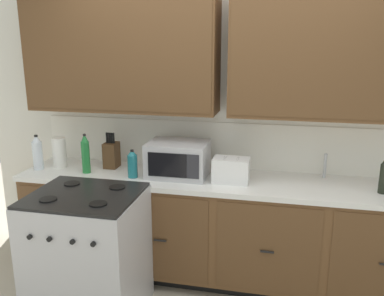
{
  "coord_description": "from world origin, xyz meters",
  "views": [
    {
      "loc": [
        0.46,
        -2.77,
        1.97
      ],
      "look_at": [
        -0.22,
        0.27,
        1.15
      ],
      "focal_mm": 38.26,
      "sensor_mm": 36.0,
      "label": 1
    }
  ],
  "objects_px": {
    "bottle_clear": "(37,153)",
    "bottle_teal": "(132,164)",
    "bottle_green": "(86,154)",
    "knife_block": "(112,154)",
    "toaster": "(231,170)",
    "paper_towel_roll": "(59,152)",
    "microwave": "(178,159)",
    "bottle_dark": "(384,176)",
    "stove_range": "(88,254)"
  },
  "relations": [
    {
      "from": "toaster",
      "to": "bottle_clear",
      "type": "height_order",
      "value": "bottle_clear"
    },
    {
      "from": "stove_range",
      "to": "bottle_clear",
      "type": "xyz_separation_m",
      "value": [
        -0.7,
        0.55,
        0.58
      ]
    },
    {
      "from": "stove_range",
      "to": "bottle_teal",
      "type": "height_order",
      "value": "bottle_teal"
    },
    {
      "from": "knife_block",
      "to": "paper_towel_roll",
      "type": "xyz_separation_m",
      "value": [
        -0.45,
        -0.09,
        0.01
      ]
    },
    {
      "from": "paper_towel_roll",
      "to": "bottle_teal",
      "type": "relative_size",
      "value": 1.13
    },
    {
      "from": "paper_towel_roll",
      "to": "bottle_teal",
      "type": "xyz_separation_m",
      "value": [
        0.72,
        -0.13,
        -0.02
      ]
    },
    {
      "from": "toaster",
      "to": "bottle_dark",
      "type": "height_order",
      "value": "bottle_dark"
    },
    {
      "from": "microwave",
      "to": "bottle_clear",
      "type": "relative_size",
      "value": 1.59
    },
    {
      "from": "toaster",
      "to": "paper_towel_roll",
      "type": "distance_m",
      "value": 1.51
    },
    {
      "from": "bottle_clear",
      "to": "paper_towel_roll",
      "type": "bearing_deg",
      "value": 34.72
    },
    {
      "from": "stove_range",
      "to": "knife_block",
      "type": "bearing_deg",
      "value": 98.38
    },
    {
      "from": "stove_range",
      "to": "paper_towel_roll",
      "type": "distance_m",
      "value": 1.02
    },
    {
      "from": "bottle_teal",
      "to": "paper_towel_roll",
      "type": "bearing_deg",
      "value": 169.65
    },
    {
      "from": "microwave",
      "to": "knife_block",
      "type": "relative_size",
      "value": 1.55
    },
    {
      "from": "bottle_green",
      "to": "stove_range",
      "type": "bearing_deg",
      "value": -65.0
    },
    {
      "from": "knife_block",
      "to": "bottle_dark",
      "type": "distance_m",
      "value": 2.17
    },
    {
      "from": "microwave",
      "to": "bottle_teal",
      "type": "relative_size",
      "value": 2.09
    },
    {
      "from": "bottle_green",
      "to": "knife_block",
      "type": "bearing_deg",
      "value": 51.96
    },
    {
      "from": "stove_range",
      "to": "bottle_green",
      "type": "bearing_deg",
      "value": 115.0
    },
    {
      "from": "toaster",
      "to": "bottle_teal",
      "type": "relative_size",
      "value": 1.22
    },
    {
      "from": "toaster",
      "to": "bottle_teal",
      "type": "height_order",
      "value": "bottle_teal"
    },
    {
      "from": "toaster",
      "to": "bottle_green",
      "type": "xyz_separation_m",
      "value": [
        -1.21,
        -0.03,
        0.07
      ]
    },
    {
      "from": "knife_block",
      "to": "bottle_dark",
      "type": "xyz_separation_m",
      "value": [
        2.17,
        -0.16,
        0.02
      ]
    },
    {
      "from": "paper_towel_roll",
      "to": "bottle_clear",
      "type": "distance_m",
      "value": 0.18
    },
    {
      "from": "knife_block",
      "to": "bottle_dark",
      "type": "bearing_deg",
      "value": -4.27
    },
    {
      "from": "microwave",
      "to": "bottle_green",
      "type": "xyz_separation_m",
      "value": [
        -0.77,
        -0.09,
        0.02
      ]
    },
    {
      "from": "paper_towel_roll",
      "to": "bottle_green",
      "type": "bearing_deg",
      "value": -18.66
    },
    {
      "from": "bottle_clear",
      "to": "stove_range",
      "type": "bearing_deg",
      "value": -37.97
    },
    {
      "from": "toaster",
      "to": "bottle_dark",
      "type": "xyz_separation_m",
      "value": [
        1.11,
        -0.01,
        0.04
      ]
    },
    {
      "from": "knife_block",
      "to": "paper_towel_roll",
      "type": "height_order",
      "value": "knife_block"
    },
    {
      "from": "bottle_clear",
      "to": "bottle_teal",
      "type": "distance_m",
      "value": 0.87
    },
    {
      "from": "microwave",
      "to": "paper_towel_roll",
      "type": "xyz_separation_m",
      "value": [
        -1.07,
        0.01,
        -0.01
      ]
    },
    {
      "from": "bottle_clear",
      "to": "microwave",
      "type": "bearing_deg",
      "value": 4.41
    },
    {
      "from": "bottle_green",
      "to": "bottle_teal",
      "type": "bearing_deg",
      "value": -4.12
    },
    {
      "from": "toaster",
      "to": "paper_towel_roll",
      "type": "bearing_deg",
      "value": 177.47
    },
    {
      "from": "toaster",
      "to": "bottle_green",
      "type": "bearing_deg",
      "value": -178.35
    },
    {
      "from": "bottle_green",
      "to": "toaster",
      "type": "bearing_deg",
      "value": 1.65
    },
    {
      "from": "stove_range",
      "to": "bottle_clear",
      "type": "relative_size",
      "value": 3.15
    },
    {
      "from": "knife_block",
      "to": "bottle_green",
      "type": "height_order",
      "value": "bottle_green"
    },
    {
      "from": "microwave",
      "to": "bottle_clear",
      "type": "xyz_separation_m",
      "value": [
        -1.21,
        -0.09,
        0.01
      ]
    },
    {
      "from": "paper_towel_roll",
      "to": "bottle_dark",
      "type": "height_order",
      "value": "bottle_dark"
    },
    {
      "from": "knife_block",
      "to": "paper_towel_roll",
      "type": "bearing_deg",
      "value": -169.09
    },
    {
      "from": "bottle_clear",
      "to": "knife_block",
      "type": "bearing_deg",
      "value": 17.53
    },
    {
      "from": "knife_block",
      "to": "bottle_green",
      "type": "distance_m",
      "value": 0.24
    },
    {
      "from": "stove_range",
      "to": "bottle_green",
      "type": "xyz_separation_m",
      "value": [
        -0.26,
        0.55,
        0.59
      ]
    },
    {
      "from": "stove_range",
      "to": "knife_block",
      "type": "distance_m",
      "value": 0.92
    },
    {
      "from": "microwave",
      "to": "bottle_clear",
      "type": "bearing_deg",
      "value": -175.59
    },
    {
      "from": "microwave",
      "to": "bottle_dark",
      "type": "bearing_deg",
      "value": -2.52
    },
    {
      "from": "stove_range",
      "to": "paper_towel_roll",
      "type": "bearing_deg",
      "value": 130.57
    },
    {
      "from": "bottle_clear",
      "to": "bottle_dark",
      "type": "height_order",
      "value": "bottle_clear"
    }
  ]
}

